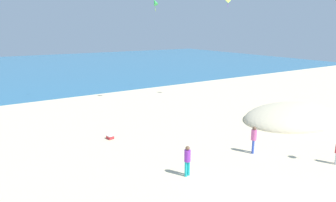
{
  "coord_description": "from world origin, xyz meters",
  "views": [
    {
      "loc": [
        -8.98,
        -5.21,
        7.53
      ],
      "look_at": [
        0.0,
        8.94,
        3.36
      ],
      "focal_mm": 31.01,
      "sensor_mm": 36.0,
      "label": 1
    }
  ],
  "objects_px": {
    "kite_green": "(155,2)",
    "kite_lime": "(228,0)",
    "cooler_box": "(110,137)",
    "person_2": "(187,159)",
    "person_1": "(254,138)"
  },
  "relations": [
    {
      "from": "cooler_box",
      "to": "person_2",
      "type": "relative_size",
      "value": 0.32
    },
    {
      "from": "kite_lime",
      "to": "person_1",
      "type": "bearing_deg",
      "value": -125.51
    },
    {
      "from": "person_2",
      "to": "kite_lime",
      "type": "relative_size",
      "value": 1.72
    },
    {
      "from": "cooler_box",
      "to": "kite_green",
      "type": "distance_m",
      "value": 14.35
    },
    {
      "from": "kite_green",
      "to": "kite_lime",
      "type": "xyz_separation_m",
      "value": [
        7.02,
        -2.57,
        0.32
      ]
    },
    {
      "from": "person_1",
      "to": "person_2",
      "type": "distance_m",
      "value": 5.19
    },
    {
      "from": "person_1",
      "to": "kite_lime",
      "type": "distance_m",
      "value": 16.83
    },
    {
      "from": "person_2",
      "to": "kite_green",
      "type": "height_order",
      "value": "kite_green"
    },
    {
      "from": "person_1",
      "to": "kite_green",
      "type": "relative_size",
      "value": 1.46
    },
    {
      "from": "cooler_box",
      "to": "kite_green",
      "type": "bearing_deg",
      "value": 41.7
    },
    {
      "from": "kite_lime",
      "to": "person_2",
      "type": "bearing_deg",
      "value": -139.04
    },
    {
      "from": "kite_green",
      "to": "person_2",
      "type": "bearing_deg",
      "value": -114.04
    },
    {
      "from": "person_1",
      "to": "kite_green",
      "type": "bearing_deg",
      "value": 135.35
    },
    {
      "from": "person_1",
      "to": "kite_green",
      "type": "distance_m",
      "value": 16.66
    },
    {
      "from": "cooler_box",
      "to": "person_1",
      "type": "xyz_separation_m",
      "value": [
        6.65,
        -7.05,
        0.87
      ]
    }
  ]
}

